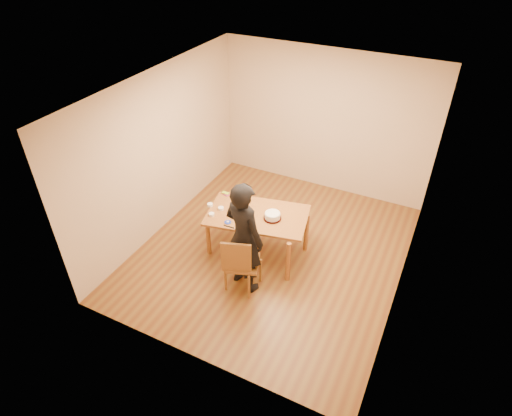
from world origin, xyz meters
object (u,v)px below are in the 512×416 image
at_px(dining_table, 257,215).
at_px(dining_chair, 243,263).
at_px(cake_plate, 272,218).
at_px(cake, 272,216).
at_px(person, 244,238).

distance_m(dining_table, dining_chair, 0.84).
relative_size(cake_plate, cake, 1.14).
bearing_deg(dining_chair, cake, 63.59).
xyz_separation_m(dining_chair, person, (0.00, 0.05, 0.43)).
bearing_deg(cake, person, -97.94).
relative_size(dining_chair, cake, 1.89).
bearing_deg(dining_chair, cake_plate, 63.59).
bearing_deg(cake, cake_plate, 0.00).
xyz_separation_m(dining_table, dining_chair, (0.15, -0.78, -0.28)).
relative_size(dining_table, dining_chair, 3.42).
bearing_deg(dining_table, cake_plate, -11.66).
bearing_deg(person, cake, -81.62).
bearing_deg(person, dining_chair, 106.32).
height_order(dining_chair, person, person).
xyz_separation_m(dining_table, cake_plate, (0.25, 0.00, 0.03)).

